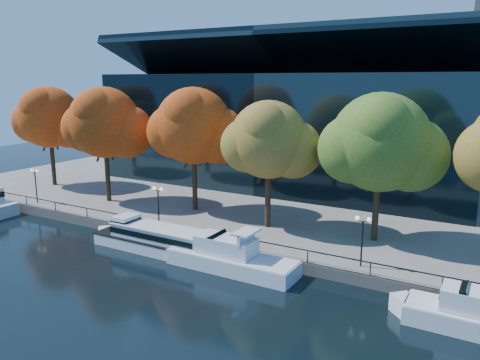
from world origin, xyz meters
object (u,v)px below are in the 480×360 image
Objects in this scene: tree_2 at (195,128)px; cruiser_far at (477,315)px; cruiser_near at (227,256)px; tree_1 at (105,124)px; tour_boat at (157,238)px; lamp_2 at (363,230)px; lamp_0 at (35,178)px; tree_4 at (382,145)px; tree_0 at (50,119)px; tree_3 at (270,142)px; lamp_1 at (158,197)px.

cruiser_far is at bearing -20.98° from tree_2.
tree_1 reaches higher than cruiser_near.
lamp_2 is at bearing 10.43° from tour_boat.
cruiser_far is 2.58× the size of lamp_0.
lamp_2 is at bearing 19.86° from cruiser_near.
cruiser_far reaches higher than tour_boat.
tree_4 is 8.81m from lamp_2.
lamp_2 is at bearing -85.68° from tree_4.
tree_1 reaches higher than tree_4.
tree_0 is at bearing 178.96° from tree_4.
tour_boat is 7.72m from cruiser_near.
cruiser_near is at bearing -45.01° from tree_2.
lamp_2 is at bearing 153.04° from cruiser_far.
tree_4 is (10.21, 1.29, 0.25)m from tree_3.
tree_1 is (-14.03, 8.11, 9.01)m from tour_boat.
tree_0 is at bearing 176.49° from tree_3.
lamp_0 reaches higher than cruiser_near.
lamp_0 and lamp_2 have the same top height.
tree_0 reaches higher than cruiser_far.
tour_boat is 13.77m from tree_2.
tree_1 is 3.36× the size of lamp_2.
tree_0 is 44.30m from tree_4.
tree_0 is at bearing 170.56° from lamp_2.
tree_2 is at bearing 92.71° from lamp_1.
lamp_0 is (-27.97, -5.36, -5.51)m from tree_3.
tree_2 is at bearing 159.02° from cruiser_far.
cruiser_far is 0.77× the size of tree_1.
lamp_0 is at bearing 172.76° from cruiser_near.
cruiser_far is at bearing -2.04° from cruiser_near.
tree_4 reaches higher than tour_boat.
cruiser_far is (18.50, -0.66, -0.03)m from cruiser_near.
cruiser_near is 0.91× the size of tree_0.
cruiser_near is 0.99× the size of tree_3.
tree_4 is 21.55m from lamp_1.
lamp_1 is (11.63, -4.84, -6.22)m from tree_1.
cruiser_near is 3.05× the size of lamp_2.
cruiser_far is 23.04m from tree_3.
cruiser_far is 47.41m from lamp_0.
tree_2 is 9.91m from tree_3.
tree_1 is at bearing -170.17° from tree_2.
tree_2 is at bearing 161.64° from lamp_2.
cruiser_near is 18.51m from cruiser_far.
lamp_2 is at bearing -8.66° from tree_1.
tree_0 is (-34.73, 11.08, 9.01)m from cruiser_near.
tree_3 reaches higher than lamp_1.
lamp_0 is 18.51m from lamp_1.
lamp_2 is at bearing -9.44° from tree_0.
lamp_1 is (-9.46, -5.36, -5.51)m from tree_3.
tree_1 is at bearing 157.39° from lamp_1.
tree_4 is at bearing 18.66° from lamp_1.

